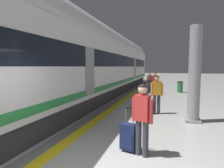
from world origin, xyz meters
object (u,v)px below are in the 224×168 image
at_px(suitcase_mid, 146,86).
at_px(suitcase_near, 149,107).
at_px(platform_pillar, 194,77).
at_px(high_speed_train, 99,61).
at_px(traveller_foreground, 142,115).
at_px(passenger_mid, 150,79).
at_px(passenger_far, 155,81).
at_px(rolling_suitcase_foreground, 128,137).
at_px(waste_bin, 180,87).
at_px(passenger_near, 157,92).
at_px(suitcase_far, 151,89).

bearing_deg(suitcase_mid, suitcase_near, -82.39).
height_order(suitcase_near, platform_pillar, platform_pillar).
distance_m(high_speed_train, traveller_foreground, 9.23).
relative_size(passenger_mid, passenger_far, 0.95).
distance_m(high_speed_train, rolling_suitcase_foreground, 9.09).
bearing_deg(high_speed_train, passenger_far, 39.28).
xyz_separation_m(rolling_suitcase_foreground, passenger_far, (-0.14, 10.97, 0.59)).
bearing_deg(traveller_foreground, high_speed_train, 117.06).
bearing_deg(waste_bin, rolling_suitcase_foreground, -98.79).
relative_size(traveller_foreground, passenger_near, 0.99).
relative_size(high_speed_train, traveller_foreground, 18.92).
height_order(passenger_near, suitcase_far, passenger_near).
bearing_deg(traveller_foreground, platform_pillar, 65.84).
distance_m(rolling_suitcase_foreground, passenger_far, 10.99).
bearing_deg(high_speed_train, traveller_foreground, -62.94).
bearing_deg(rolling_suitcase_foreground, suitcase_near, 88.47).
bearing_deg(traveller_foreground, rolling_suitcase_foreground, 161.41).
relative_size(passenger_mid, suitcase_far, 1.67).
bearing_deg(waste_bin, passenger_mid, 149.79).
distance_m(traveller_foreground, passenger_near, 4.13).
relative_size(rolling_suitcase_foreground, suitcase_near, 2.00).
xyz_separation_m(high_speed_train, passenger_near, (4.21, -3.97, -1.51)).
bearing_deg(suitcase_far, high_speed_train, -139.93).
bearing_deg(platform_pillar, passenger_near, 149.40).
height_order(high_speed_train, suitcase_mid, high_speed_train).
distance_m(rolling_suitcase_foreground, suitcase_near, 3.90).
relative_size(traveller_foreground, platform_pillar, 0.47).
bearing_deg(platform_pillar, suitcase_mid, 106.82).
bearing_deg(passenger_far, traveller_foreground, -87.47).
bearing_deg(high_speed_train, platform_pillar, -40.51).
distance_m(passenger_far, platform_pillar, 8.07).
bearing_deg(suitcase_near, waste_bin, 77.64).
xyz_separation_m(passenger_near, platform_pillar, (1.41, -0.83, 0.73)).
relative_size(suitcase_far, platform_pillar, 0.26).
height_order(suitcase_near, passenger_mid, passenger_mid).
bearing_deg(passenger_far, passenger_near, -85.36).
height_order(suitcase_mid, waste_bin, suitcase_mid).
relative_size(passenger_far, platform_pillar, 0.46).
xyz_separation_m(passenger_mid, waste_bin, (2.58, -1.50, -0.47)).
relative_size(rolling_suitcase_foreground, passenger_far, 0.66).
distance_m(passenger_mid, suitcase_far, 2.46).
xyz_separation_m(suitcase_mid, passenger_far, (0.95, -1.88, 0.64)).
bearing_deg(passenger_mid, waste_bin, -30.21).
xyz_separation_m(rolling_suitcase_foreground, passenger_near, (0.42, 4.02, 0.62)).
relative_size(traveller_foreground, passenger_mid, 1.08).
relative_size(suitcase_near, suitcase_far, 0.58).
bearing_deg(passenger_near, suitcase_near, -160.32).
bearing_deg(rolling_suitcase_foreground, suitcase_mid, 94.86).
bearing_deg(suitcase_mid, rolling_suitcase_foreground, -85.14).
bearing_deg(suitcase_near, high_speed_train, 133.62).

